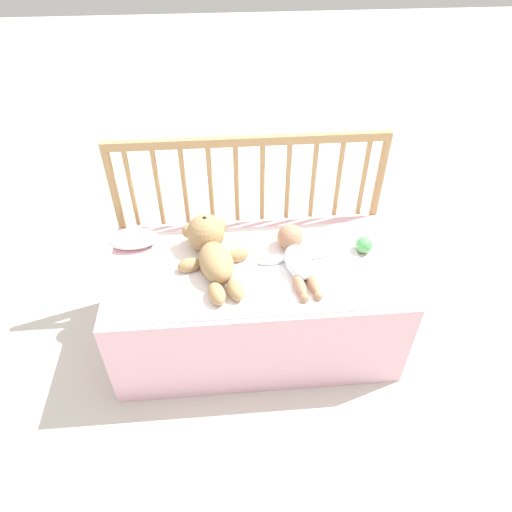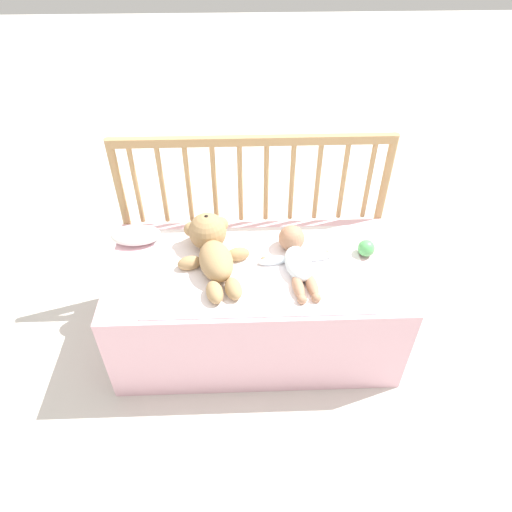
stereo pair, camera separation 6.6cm
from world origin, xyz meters
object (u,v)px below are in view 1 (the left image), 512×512
at_px(small_pillow, 133,239).
at_px(toy_ball, 364,245).
at_px(teddy_bear, 212,249).
at_px(baby, 296,256).

bearing_deg(small_pillow, toy_ball, -7.55).
relative_size(teddy_bear, small_pillow, 2.11).
bearing_deg(teddy_bear, toy_ball, 0.89).
bearing_deg(teddy_bear, baby, -6.70).
bearing_deg(baby, small_pillow, 165.21).
relative_size(small_pillow, toy_ball, 3.02).
distance_m(baby, small_pillow, 0.70).
relative_size(baby, small_pillow, 1.85).
height_order(baby, toy_ball, baby).
height_order(baby, small_pillow, baby).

